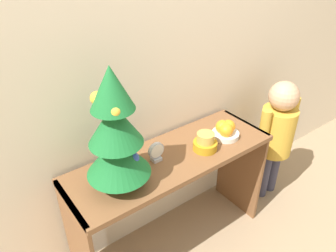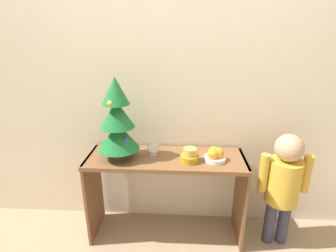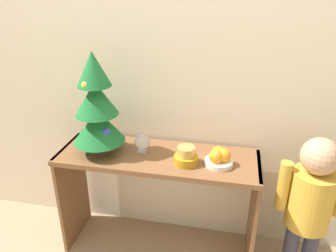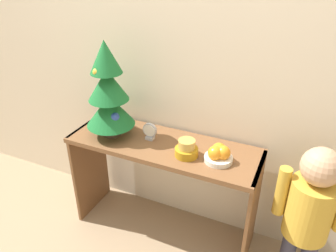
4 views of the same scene
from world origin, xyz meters
name	(u,v)px [view 1 (image 1 of 4)]	position (x,y,z in m)	size (l,w,h in m)	color
back_wall	(144,44)	(0.00, 0.45, 1.25)	(7.00, 0.05, 2.50)	beige
console_table	(173,178)	(0.00, 0.20, 0.55)	(1.19, 0.41, 0.70)	brown
mini_tree	(116,134)	(-0.34, 0.17, 0.99)	(0.30, 0.30, 0.61)	#4C3828
fruit_bowl	(226,130)	(0.36, 0.17, 0.75)	(0.16, 0.16, 0.10)	silver
singing_bowl	(205,143)	(0.18, 0.14, 0.74)	(0.13, 0.13, 0.10)	#B78419
desk_clock	(156,152)	(-0.10, 0.22, 0.76)	(0.09, 0.04, 0.11)	#B2B2B7
child_figure	(277,130)	(0.87, 0.16, 0.56)	(0.37, 0.24, 0.92)	#38384C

